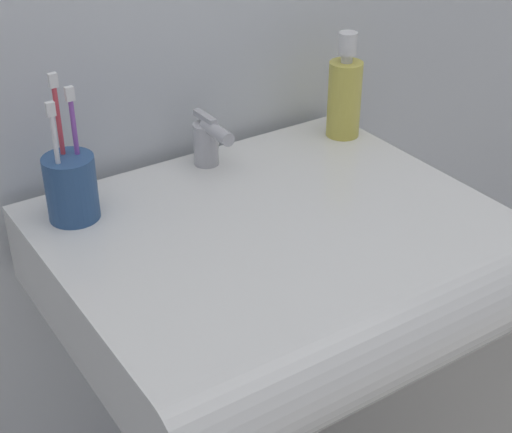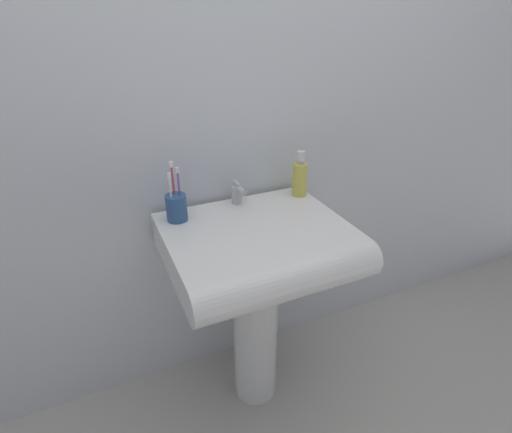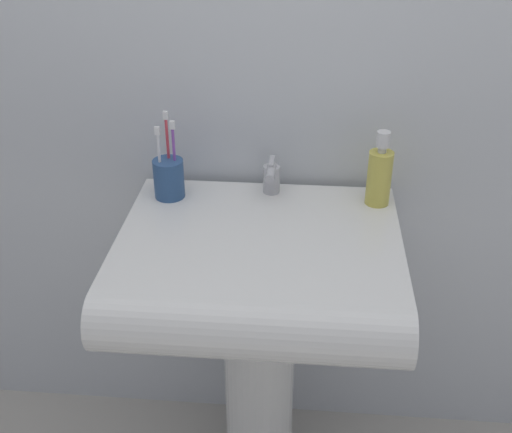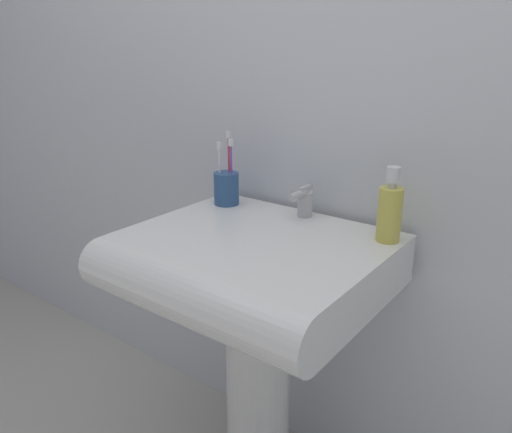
{
  "view_description": "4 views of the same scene",
  "coord_description": "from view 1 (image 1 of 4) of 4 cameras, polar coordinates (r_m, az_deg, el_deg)",
  "views": [
    {
      "loc": [
        -0.56,
        -0.81,
        1.42
      ],
      "look_at": [
        -0.03,
        -0.02,
        0.85
      ],
      "focal_mm": 55.0,
      "sensor_mm": 36.0,
      "label": 1
    },
    {
      "loc": [
        -0.5,
        -1.12,
        1.5
      ],
      "look_at": [
        0.02,
        0.03,
        0.85
      ],
      "focal_mm": 28.0,
      "sensor_mm": 36.0,
      "label": 2
    },
    {
      "loc": [
        0.1,
        -1.22,
        1.58
      ],
      "look_at": [
        -0.01,
        -0.03,
        0.89
      ],
      "focal_mm": 45.0,
      "sensor_mm": 36.0,
      "label": 3
    },
    {
      "loc": [
        0.7,
        -0.94,
        1.29
      ],
      "look_at": [
        -0.02,
        0.02,
        0.87
      ],
      "focal_mm": 35.0,
      "sensor_mm": 36.0,
      "label": 4
    }
  ],
  "objects": [
    {
      "name": "toothbrush_cup",
      "position": [
        1.15,
        -13.31,
        2.19
      ],
      "size": [
        0.07,
        0.07,
        0.22
      ],
      "color": "#2D5184",
      "rests_on": "sink_basin"
    },
    {
      "name": "sink_basin",
      "position": [
        1.15,
        2.35,
        -3.93
      ],
      "size": [
        0.63,
        0.56,
        0.13
      ],
      "color": "white",
      "rests_on": "sink_pedestal"
    },
    {
      "name": "soap_bottle",
      "position": [
        1.38,
        6.46,
        8.79
      ],
      "size": [
        0.06,
        0.06,
        0.19
      ],
      "color": "gold",
      "rests_on": "sink_basin"
    },
    {
      "name": "faucet",
      "position": [
        1.28,
        -3.5,
        5.54
      ],
      "size": [
        0.04,
        0.1,
        0.09
      ],
      "color": "#B7B7BC",
      "rests_on": "sink_basin"
    }
  ]
}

